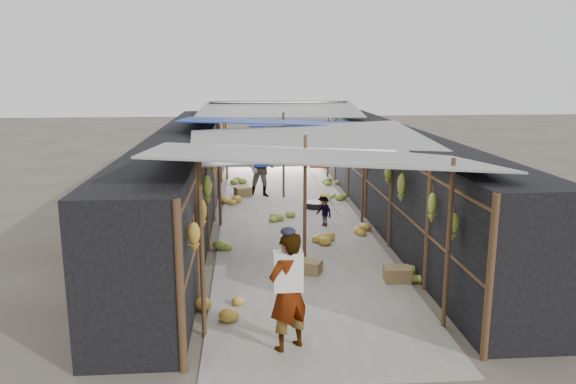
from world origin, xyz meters
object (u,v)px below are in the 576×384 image
object	(u,v)px
vendor_seated	(324,211)
black_basin	(316,205)
vendor_elderly	(288,292)
shopper_blue	(261,168)
crate_near	(309,267)

from	to	relation	value
vendor_seated	black_basin	bearing A→B (deg)	146.32
vendor_elderly	shopper_blue	xyz separation A→B (m)	(-0.08, 9.68, 0.05)
crate_near	vendor_elderly	world-z (taller)	vendor_elderly
black_basin	vendor_seated	distance (m)	1.92
black_basin	vendor_elderly	size ratio (longest dim) A/B	0.37
crate_near	vendor_seated	distance (m)	3.36
crate_near	shopper_blue	size ratio (longest dim) A/B	0.24
shopper_blue	vendor_seated	distance (m)	3.82
crate_near	vendor_seated	size ratio (longest dim) A/B	0.55
shopper_blue	vendor_seated	size ratio (longest dim) A/B	2.26
black_basin	vendor_seated	size ratio (longest dim) A/B	0.78
black_basin	vendor_elderly	distance (m)	8.24
vendor_elderly	vendor_seated	size ratio (longest dim) A/B	2.12
black_basin	vendor_elderly	world-z (taller)	vendor_elderly
black_basin	crate_near	bearing A→B (deg)	-98.57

